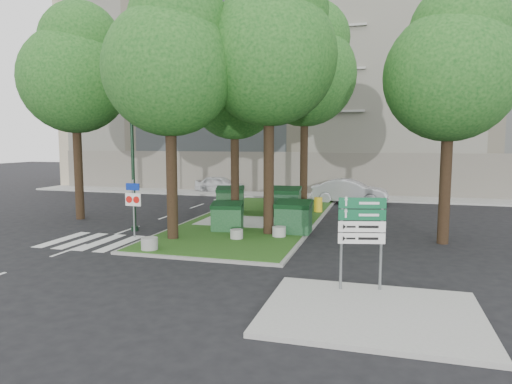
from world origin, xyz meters
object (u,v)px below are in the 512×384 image
(litter_bin, at_px, (318,205))
(bollard_left, at_px, (149,243))
(tree_median_near_right, at_px, (272,44))
(car_white, at_px, (220,184))
(directional_sign, at_px, (362,229))
(car_silver, at_px, (350,191))
(dumpster_c, at_px, (285,202))
(tree_median_far, at_px, (307,65))
(dumpster_a, at_px, (230,200))
(bollard_right, at_px, (279,231))
(tree_median_near_left, at_px, (172,57))
(dumpster_b, at_px, (227,217))
(tree_median_mid, at_px, (236,85))
(traffic_sign_pole, at_px, (134,201))
(dumpster_d, at_px, (293,217))
(street_lamp, at_px, (132,148))
(tree_street_left, at_px, (76,69))
(tree_street_right, at_px, (453,63))
(bollard_mid, at_px, (237,234))

(litter_bin, bearing_deg, bollard_left, -113.87)
(tree_median_near_right, xyz_separation_m, litter_bin, (1.11, 6.46, -7.47))
(car_white, bearing_deg, directional_sign, -146.18)
(car_silver, bearing_deg, dumpster_c, 160.86)
(tree_median_far, height_order, dumpster_a, tree_median_far)
(bollard_right, bearing_deg, tree_median_near_left, -159.90)
(bollard_left, bearing_deg, dumpster_b, 69.50)
(tree_median_near_left, xyz_separation_m, tree_median_mid, (0.50, 6.50, -0.34))
(traffic_sign_pole, bearing_deg, directional_sign, -23.20)
(dumpster_d, distance_m, directional_sign, 7.64)
(tree_median_near_right, relative_size, street_lamp, 1.93)
(bollard_left, distance_m, car_silver, 16.41)
(dumpster_c, height_order, bollard_right, dumpster_c)
(bollard_left, relative_size, litter_bin, 0.76)
(car_white, distance_m, car_silver, 10.94)
(directional_sign, bearing_deg, dumpster_b, 119.18)
(tree_median_near_left, relative_size, dumpster_c, 6.13)
(dumpster_d, bearing_deg, tree_median_far, 95.74)
(bollard_left, bearing_deg, litter_bin, 66.13)
(tree_median_near_left, distance_m, tree_street_left, 7.83)
(litter_bin, bearing_deg, dumpster_d, -91.87)
(dumpster_a, relative_size, dumpster_d, 1.15)
(dumpster_b, relative_size, directional_sign, 0.62)
(tree_median_mid, bearing_deg, street_lamp, -121.91)
(tree_street_left, bearing_deg, dumpster_b, -9.49)
(tree_street_right, height_order, car_silver, tree_street_right)
(bollard_right, xyz_separation_m, car_white, (-8.30, 15.38, 0.35))
(tree_median_near_right, height_order, tree_median_mid, tree_median_near_right)
(bollard_left, bearing_deg, traffic_sign_pole, 131.16)
(tree_median_mid, distance_m, bollard_mid, 9.13)
(tree_median_near_left, xyz_separation_m, directional_sign, (7.57, -4.56, -5.56))
(tree_median_near_left, xyz_separation_m, tree_street_right, (10.50, 2.50, -0.33))
(tree_median_far, height_order, dumpster_c, tree_median_far)
(tree_median_near_right, bearing_deg, tree_street_left, 171.87)
(litter_bin, xyz_separation_m, traffic_sign_pole, (-6.57, -8.32, 1.05))
(tree_street_right, distance_m, car_white, 21.57)
(tree_median_mid, height_order, bollard_mid, tree_median_mid)
(tree_median_near_left, distance_m, litter_bin, 11.79)
(bollard_right, xyz_separation_m, bollard_mid, (-1.56, -0.88, -0.02))
(tree_median_far, xyz_separation_m, car_silver, (2.29, 3.69, -7.53))
(tree_median_mid, relative_size, tree_street_left, 0.91)
(tree_median_far, relative_size, litter_bin, 14.90)
(dumpster_b, relative_size, bollard_right, 2.71)
(tree_street_left, distance_m, dumpster_d, 13.36)
(bollard_right, xyz_separation_m, car_silver, (2.01, 11.73, 0.47))
(dumpster_b, relative_size, litter_bin, 1.90)
(tree_median_far, bearing_deg, litter_bin, -48.76)
(tree_street_right, bearing_deg, bollard_mid, -166.60)
(tree_street_right, height_order, directional_sign, tree_street_right)
(dumpster_b, bearing_deg, tree_street_right, -7.32)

